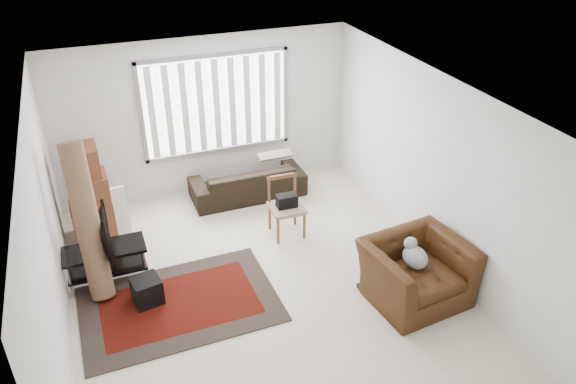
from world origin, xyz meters
name	(u,v)px	position (x,y,z in m)	size (l,w,h in m)	color
room	(251,156)	(0.03, 0.51, 1.76)	(6.00, 6.02, 2.71)	beige
persian_rug	(180,304)	(-1.15, 0.07, 0.01)	(2.53, 1.71, 0.02)	black
tv_stand	(105,257)	(-1.95, 0.92, 0.39)	(1.08, 0.49, 0.54)	black
tv	(100,233)	(-1.95, 0.92, 0.79)	(0.88, 0.11, 0.50)	black
subwoofer	(147,290)	(-1.52, 0.27, 0.20)	(0.35, 0.35, 0.35)	black
moving_boxes	(89,196)	(-2.03, 2.15, 0.70)	(0.63, 0.58, 1.50)	brown
white_flatpack	(108,214)	(-1.81, 2.05, 0.39)	(0.61, 0.09, 0.78)	silver
rolled_rug	(87,222)	(-2.08, 0.85, 1.04)	(0.31, 0.31, 2.08)	brown
sofa	(248,177)	(0.54, 2.45, 0.37)	(1.94, 0.84, 0.75)	black
side_chair	(286,205)	(0.76, 1.14, 0.51)	(0.51, 0.51, 0.93)	#856D57
armchair	(417,268)	(1.79, -0.88, 0.47)	(1.38, 1.23, 0.94)	#381D0B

